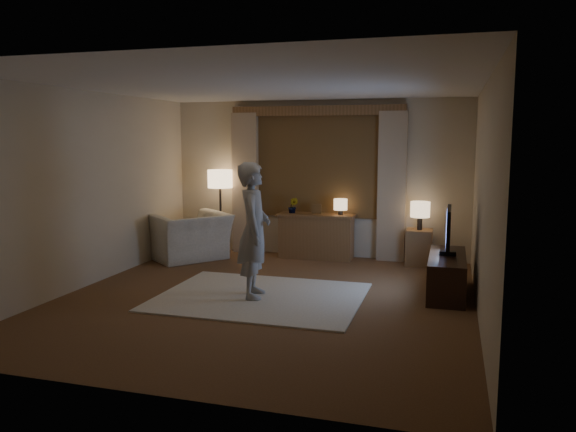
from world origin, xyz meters
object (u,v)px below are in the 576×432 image
at_px(sideboard, 316,237).
at_px(side_table, 419,247).
at_px(tv_stand, 447,275).
at_px(person, 254,230).
at_px(armchair, 189,236).

height_order(sideboard, side_table, sideboard).
height_order(sideboard, tv_stand, sideboard).
distance_m(sideboard, tv_stand, 2.67).
relative_size(sideboard, person, 0.72).
bearing_deg(tv_stand, sideboard, 142.02).
bearing_deg(sideboard, tv_stand, -37.98).
distance_m(sideboard, person, 2.56).
relative_size(armchair, side_table, 2.08).
bearing_deg(person, side_table, -50.62).
distance_m(side_table, tv_stand, 1.65).
bearing_deg(side_table, tv_stand, -74.60).
height_order(armchair, side_table, armchair).
height_order(tv_stand, person, person).
bearing_deg(armchair, side_table, 138.03).
relative_size(sideboard, armchair, 1.03).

